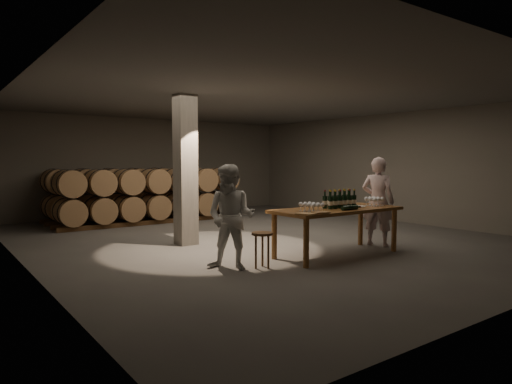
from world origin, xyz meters
TOP-DOWN VIEW (x-y plane):
  - room at (-1.80, 0.20)m, footprint 12.00×12.00m
  - tasting_table at (0.00, -2.50)m, footprint 2.60×1.10m
  - barrel_stack_back at (-1.35, 5.20)m, footprint 4.70×0.95m
  - barrel_stack_front at (-0.96, 3.80)m, footprint 5.48×0.95m
  - bottle_cluster at (0.11, -2.47)m, footprint 0.74×0.24m
  - lying_bottles at (-0.02, -2.85)m, footprint 0.49×0.09m
  - glass_cluster_left at (-0.77, -2.62)m, footprint 0.30×0.41m
  - glass_cluster_right at (0.96, -2.61)m, footprint 0.31×0.31m
  - plate at (0.54, -2.57)m, footprint 0.27×0.27m
  - notebook_near at (-0.86, -2.93)m, footprint 0.30×0.27m
  - notebook_corner at (-1.17, -2.91)m, footprint 0.32×0.36m
  - pen at (-0.70, -2.95)m, footprint 0.15×0.01m
  - stool at (-1.78, -2.50)m, footprint 0.36×0.36m
  - person_man at (1.40, -2.34)m, footprint 0.68×0.81m
  - person_woman at (-2.25, -2.26)m, footprint 1.04×1.08m

SIDE VIEW (x-z plane):
  - stool at x=-1.78m, z-range 0.19..0.79m
  - tasting_table at x=0.00m, z-range 0.35..1.25m
  - barrel_stack_back at x=-1.35m, z-range 0.04..1.61m
  - barrel_stack_front at x=-0.96m, z-range 0.04..1.61m
  - person_woman at x=-2.25m, z-range 0.00..1.75m
  - pen at x=-0.70m, z-range 0.90..0.91m
  - plate at x=0.54m, z-range 0.90..0.92m
  - notebook_corner at x=-1.17m, z-range 0.90..0.93m
  - notebook_near at x=-0.86m, z-range 0.90..0.93m
  - person_man at x=1.40m, z-range 0.00..1.88m
  - lying_bottles at x=-0.02m, z-range 0.90..0.99m
  - glass_cluster_left at x=-0.77m, z-range 0.94..1.10m
  - bottle_cluster at x=0.11m, z-range 0.85..1.20m
  - glass_cluster_right at x=0.96m, z-range 0.94..1.12m
  - room at x=-1.80m, z-range -4.40..7.60m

